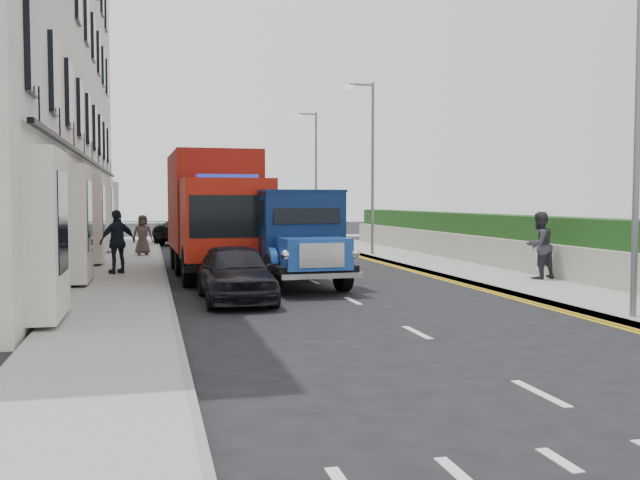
{
  "coord_description": "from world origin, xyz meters",
  "views": [
    {
      "loc": [
        -4.49,
        -13.48,
        2.29
      ],
      "look_at": [
        -0.76,
        2.04,
        1.4
      ],
      "focal_mm": 40.0,
      "sensor_mm": 36.0,
      "label": 1
    }
  ],
  "objects": [
    {
      "name": "ground",
      "position": [
        0.0,
        0.0,
        0.0
      ],
      "size": [
        120.0,
        120.0,
        0.0
      ],
      "primitive_type": "plane",
      "color": "black",
      "rests_on": "ground"
    },
    {
      "name": "pavement_west",
      "position": [
        -5.2,
        9.0,
        0.06
      ],
      "size": [
        2.4,
        38.0,
        0.12
      ],
      "primitive_type": "cube",
      "color": "gray",
      "rests_on": "ground"
    },
    {
      "name": "pavement_east",
      "position": [
        5.3,
        9.0,
        0.06
      ],
      "size": [
        2.6,
        38.0,
        0.12
      ],
      "primitive_type": "cube",
      "color": "gray",
      "rests_on": "ground"
    },
    {
      "name": "promenade",
      "position": [
        0.0,
        29.0,
        0.06
      ],
      "size": [
        30.0,
        2.5,
        0.12
      ],
      "primitive_type": "cube",
      "color": "gray",
      "rests_on": "ground"
    },
    {
      "name": "sea_plane",
      "position": [
        0.0,
        60.0,
        0.0
      ],
      "size": [
        120.0,
        120.0,
        0.0
      ],
      "primitive_type": "plane",
      "color": "slate",
      "rests_on": "ground"
    },
    {
      "name": "garden_east",
      "position": [
        7.21,
        9.0,
        0.9
      ],
      "size": [
        1.45,
        28.0,
        1.75
      ],
      "color": "#B2AD9E",
      "rests_on": "ground"
    },
    {
      "name": "seafront_railing",
      "position": [
        0.0,
        28.2,
        0.58
      ],
      "size": [
        13.0,
        0.08,
        1.11
      ],
      "color": "#59B2A5",
      "rests_on": "ground"
    },
    {
      "name": "lamp_near",
      "position": [
        4.18,
        -2.0,
        4.0
      ],
      "size": [
        1.23,
        0.18,
        7.0
      ],
      "color": "slate",
      "rests_on": "ground"
    },
    {
      "name": "lamp_mid",
      "position": [
        4.18,
        14.0,
        4.0
      ],
      "size": [
        1.23,
        0.18,
        7.0
      ],
      "color": "slate",
      "rests_on": "ground"
    },
    {
      "name": "lamp_far",
      "position": [
        4.18,
        24.0,
        4.0
      ],
      "size": [
        1.23,
        0.18,
        7.0
      ],
      "color": "slate",
      "rests_on": "ground"
    },
    {
      "name": "bedford_lorry",
      "position": [
        -0.72,
        4.57,
        1.16
      ],
      "size": [
        2.39,
        5.43,
        2.51
      ],
      "rotation": [
        0.0,
        0.0,
        0.06
      ],
      "color": "black",
      "rests_on": "ground"
    },
    {
      "name": "red_lorry",
      "position": [
        -2.53,
        8.43,
        2.0
      ],
      "size": [
        2.61,
        7.24,
        3.76
      ],
      "rotation": [
        0.0,
        0.0,
        0.03
      ],
      "color": "black",
      "rests_on": "ground"
    },
    {
      "name": "parked_car_front",
      "position": [
        -2.6,
        2.55,
        0.66
      ],
      "size": [
        1.56,
        3.86,
        1.32
      ],
      "primitive_type": "imported",
      "rotation": [
        0.0,
        0.0,
        0.0
      ],
      "color": "black",
      "rests_on": "ground"
    },
    {
      "name": "parked_car_mid",
      "position": [
        -2.6,
        7.77,
        0.62
      ],
      "size": [
        1.8,
        3.92,
        1.25
      ],
      "primitive_type": "imported",
      "rotation": [
        0.0,
        0.0,
        0.13
      ],
      "color": "#577BBB",
      "rests_on": "ground"
    },
    {
      "name": "parked_car_rear",
      "position": [
        -2.6,
        12.71,
        0.63
      ],
      "size": [
        2.14,
        4.5,
        1.27
      ],
      "primitive_type": "imported",
      "rotation": [
        0.0,
        0.0,
        -0.09
      ],
      "color": "silver",
      "rests_on": "ground"
    },
    {
      "name": "seafront_car_left",
      "position": [
        -2.28,
        24.75,
        0.73
      ],
      "size": [
        4.42,
        5.81,
        1.47
      ],
      "primitive_type": "imported",
      "rotation": [
        0.0,
        0.0,
        2.71
      ],
      "color": "black",
      "rests_on": "ground"
    },
    {
      "name": "seafront_car_right",
      "position": [
        2.96,
        20.0,
        0.67
      ],
      "size": [
        1.9,
        4.05,
        1.34
      ],
      "primitive_type": "imported",
      "rotation": [
        0.0,
        0.0,
        0.08
      ],
      "color": "#A3A2A7",
      "rests_on": "ground"
    },
    {
      "name": "pedestrian_east_far",
      "position": [
        5.99,
        4.18,
        1.05
      ],
      "size": [
        1.07,
        0.94,
        1.86
      ],
      "primitive_type": "imported",
      "rotation": [
        0.0,
        0.0,
        3.45
      ],
      "color": "#322F39",
      "rests_on": "pavement_east"
    },
    {
      "name": "pedestrian_west_near",
      "position": [
        -5.4,
        8.38,
        1.07
      ],
      "size": [
        1.2,
        0.92,
        1.89
      ],
      "primitive_type": "imported",
      "rotation": [
        0.0,
        0.0,
        3.62
      ],
      "color": "black",
      "rests_on": "pavement_west"
    },
    {
      "name": "pedestrian_west_far",
      "position": [
        -4.74,
        15.5,
        0.92
      ],
      "size": [
        0.85,
        0.62,
        1.6
      ],
      "primitive_type": "imported",
      "rotation": [
        0.0,
        0.0,
        0.14
      ],
      "color": "#42352F",
      "rests_on": "pavement_west"
    }
  ]
}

